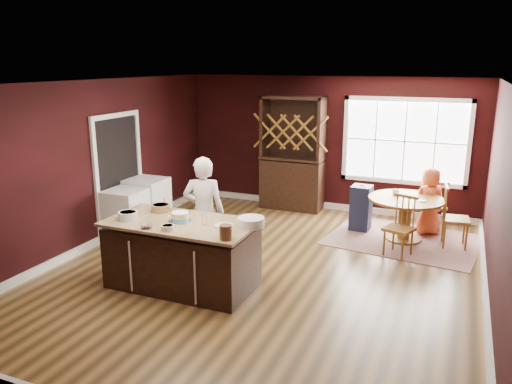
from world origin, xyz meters
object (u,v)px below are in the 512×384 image
(toddler, at_px, (366,186))
(washer, at_px, (126,216))
(hutch, at_px, (293,154))
(dryer, at_px, (148,204))
(high_chair, at_px, (361,207))
(dining_table, at_px, (405,210))
(chair_south, at_px, (399,226))
(chair_north, at_px, (433,204))
(kitchen_island, at_px, (182,255))
(layer_cake, at_px, (180,217))
(baker, at_px, (204,212))
(chair_east, at_px, (456,217))
(seated_woman, at_px, (429,201))

(toddler, distance_m, washer, 4.24)
(hutch, distance_m, dryer, 3.11)
(high_chair, height_order, toddler, toddler)
(dining_table, distance_m, hutch, 2.71)
(chair_south, distance_m, chair_north, 1.64)
(kitchen_island, xyz_separation_m, hutch, (0.18, 4.11, 0.72))
(layer_cake, xyz_separation_m, hutch, (0.19, 4.11, 0.17))
(baker, bearing_deg, layer_cake, 76.25)
(chair_east, height_order, high_chair, chair_east)
(hutch, bearing_deg, washer, -123.95)
(washer, height_order, dryer, dryer)
(high_chair, distance_m, hutch, 1.95)
(chair_north, xyz_separation_m, washer, (-4.77, -2.65, -0.02))
(chair_south, height_order, dryer, chair_south)
(chair_east, relative_size, hutch, 0.45)
(layer_cake, distance_m, chair_east, 4.55)
(dining_table, xyz_separation_m, dryer, (-4.37, -1.19, -0.06))
(chair_south, bearing_deg, layer_cake, -119.38)
(layer_cake, bearing_deg, seated_woman, 50.15)
(toddler, bearing_deg, dining_table, -25.02)
(kitchen_island, bearing_deg, layer_cake, -151.77)
(baker, relative_size, dryer, 1.76)
(toddler, bearing_deg, layer_cake, -118.68)
(dining_table, distance_m, chair_north, 0.92)
(layer_cake, xyz_separation_m, seated_woman, (2.93, 3.50, -0.38))
(high_chair, bearing_deg, hutch, 154.92)
(baker, height_order, layer_cake, baker)
(kitchen_island, relative_size, chair_north, 2.16)
(layer_cake, distance_m, dryer, 2.60)
(kitchen_island, xyz_separation_m, seated_woman, (2.92, 3.50, 0.16))
(kitchen_island, xyz_separation_m, chair_south, (2.57, 2.23, 0.05))
(baker, relative_size, chair_east, 1.60)
(high_chair, relative_size, toddler, 3.31)
(chair_east, distance_m, hutch, 3.44)
(chair_east, bearing_deg, kitchen_island, 125.35)
(chair_south, height_order, high_chair, chair_south)
(baker, distance_m, toddler, 3.22)
(dryer, bearing_deg, washer, -90.00)
(chair_south, relative_size, seated_woman, 0.81)
(chair_east, height_order, seated_woman, seated_woman)
(layer_cake, xyz_separation_m, toddler, (1.83, 3.35, -0.17))
(chair_south, xyz_separation_m, hutch, (-2.39, 1.88, 0.67))
(baker, distance_m, hutch, 3.40)
(dryer, bearing_deg, layer_cake, -45.41)
(baker, relative_size, hutch, 0.72)
(layer_cake, xyz_separation_m, dryer, (-1.79, 1.81, -0.51))
(dining_table, height_order, chair_east, chair_east)
(chair_east, bearing_deg, high_chair, 74.26)
(kitchen_island, relative_size, seated_woman, 1.67)
(layer_cake, xyz_separation_m, chair_south, (2.58, 2.24, -0.50))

